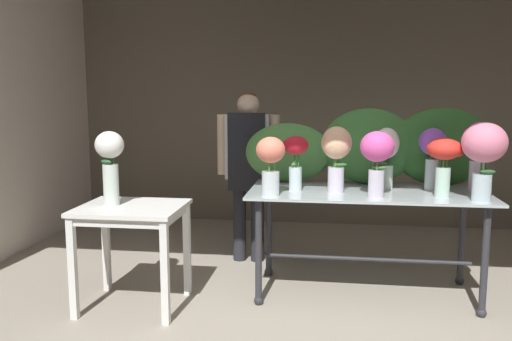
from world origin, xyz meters
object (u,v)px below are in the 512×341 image
Objects in this scene: vase_coral_tulips at (270,161)px; vase_crimson_lilies at (295,156)px; vase_violet_anemones at (432,151)px; vase_magenta_carnations at (478,151)px; vase_white_roses_tall at (110,162)px; vase_fuchsia_peonies at (377,155)px; display_table_glass at (367,208)px; vase_ivory_roses at (386,152)px; side_table_white at (132,219)px; vase_peach_snapdragons at (336,152)px; vase_scarlet_dahlias at (444,158)px; vase_rosy_stock at (484,150)px; florist at (248,159)px.

vase_coral_tulips is 0.28m from vase_crimson_lilies.
vase_magenta_carnations is at bearing -8.39° from vase_violet_anemones.
vase_white_roses_tall is (-1.13, -0.18, -0.01)m from vase_coral_tulips.
display_table_glass is at bearing 99.12° from vase_fuchsia_peonies.
vase_ivory_roses is at bearing 36.66° from display_table_glass.
vase_peach_snapdragons reaches higher than side_table_white.
vase_peach_snapdragons reaches higher than vase_fuchsia_peonies.
vase_scarlet_dahlias is at bearing 7.04° from vase_white_roses_tall.
vase_peach_snapdragons is at bearing -159.24° from display_table_glass.
vase_peach_snapdragons is 1.01m from vase_rosy_stock.
side_table_white is (-1.69, -0.47, -0.03)m from display_table_glass.
vase_crimson_lilies reaches higher than display_table_glass.
vase_fuchsia_peonies is (0.59, -0.20, 0.04)m from vase_crimson_lilies.
vase_rosy_stock is 2.59m from vase_white_roses_tall.
vase_fuchsia_peonies is at bearing -80.88° from display_table_glass.
display_table_glass is at bearing -176.41° from vase_magenta_carnations.
vase_violet_anemones is at bearing 38.79° from vase_fuchsia_peonies.
display_table_glass is 0.45m from vase_ivory_roses.
side_table_white is at bearing -172.50° from vase_scarlet_dahlias.
florist reaches higher than vase_peach_snapdragons.
vase_scarlet_dahlias is at bearing -29.83° from florist.
vase_fuchsia_peonies is (-0.44, -0.35, 0.00)m from vase_violet_anemones.
vase_coral_tulips is at bearing -157.84° from display_table_glass.
vase_rosy_stock is 0.35m from vase_magenta_carnations.
vase_magenta_carnations is 0.98× the size of vase_white_roses_tall.
florist is at bearing 122.37° from vase_crimson_lilies.
vase_magenta_carnations is at bearing 11.84° from side_table_white.
vase_crimson_lilies is (-0.54, -0.06, 0.40)m from display_table_glass.
vase_scarlet_dahlias is 0.99× the size of vase_coral_tulips.
display_table_glass is at bearing -143.34° from vase_ivory_roses.
vase_rosy_stock is at bearing 4.14° from side_table_white.
vase_fuchsia_peonies is 0.88× the size of vase_white_roses_tall.
display_table_glass is 3.77× the size of vase_ivory_roses.
vase_crimson_lilies is at bearing 161.26° from vase_fuchsia_peonies.
side_table_white is 1.57m from vase_peach_snapdragons.
vase_rosy_stock is at bearing -29.33° from florist.
side_table_white is 1.30m from vase_crimson_lilies.
vase_scarlet_dahlias is at bearing 5.02° from vase_coral_tulips.
side_table_white is 1.60× the size of vase_ivory_roses.
vase_fuchsia_peonies is (-0.10, -0.36, 0.02)m from vase_ivory_roses.
florist reaches higher than vase_white_roses_tall.
vase_coral_tulips is at bearing -125.83° from vase_crimson_lilies.
vase_violet_anemones is (1.19, 0.39, 0.05)m from vase_coral_tulips.
vase_violet_anemones is 2.39m from vase_white_roses_tall.
vase_scarlet_dahlias is at bearing 9.15° from vase_fuchsia_peonies.
vase_white_roses_tall is (-2.32, -0.57, -0.05)m from vase_violet_anemones.
display_table_glass reaches higher than side_table_white.
display_table_glass is at bearing 158.36° from vase_rosy_stock.
vase_rosy_stock is at bearing -25.93° from vase_scarlet_dahlias.
vase_white_roses_tall reaches higher than vase_coral_tulips.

